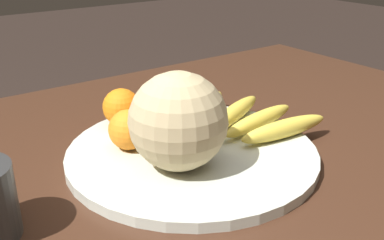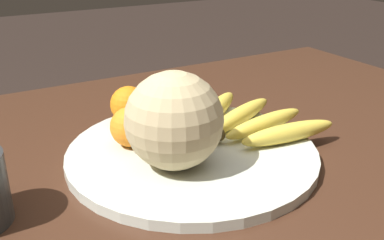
% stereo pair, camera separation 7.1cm
% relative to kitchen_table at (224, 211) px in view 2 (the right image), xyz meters
% --- Properties ---
extents(kitchen_table, '(1.33, 1.05, 0.71)m').
position_rel_kitchen_table_xyz_m(kitchen_table, '(0.00, 0.00, 0.00)').
color(kitchen_table, '#3D2316').
rests_on(kitchen_table, ground_plane).
extents(fruit_bowl, '(0.40, 0.40, 0.02)m').
position_rel_kitchen_table_xyz_m(fruit_bowl, '(0.03, -0.05, 0.10)').
color(fruit_bowl, beige).
rests_on(fruit_bowl, kitchen_table).
extents(melon, '(0.15, 0.15, 0.15)m').
position_rel_kitchen_table_xyz_m(melon, '(0.09, -0.01, 0.18)').
color(melon, tan).
rests_on(melon, fruit_bowl).
extents(banana_bunch, '(0.22, 0.24, 0.03)m').
position_rel_kitchen_table_xyz_m(banana_bunch, '(-0.10, -0.07, 0.12)').
color(banana_bunch, '#473819').
rests_on(banana_bunch, fruit_bowl).
extents(orange_front_left, '(0.07, 0.07, 0.07)m').
position_rel_kitchen_table_xyz_m(orange_front_left, '(0.05, -0.14, 0.14)').
color(orange_front_left, orange).
rests_on(orange_front_left, fruit_bowl).
extents(orange_front_right, '(0.07, 0.07, 0.07)m').
position_rel_kitchen_table_xyz_m(orange_front_right, '(0.12, -0.11, 0.14)').
color(orange_front_right, orange).
rests_on(orange_front_right, fruit_bowl).
extents(orange_mid_center, '(0.07, 0.07, 0.07)m').
position_rel_kitchen_table_xyz_m(orange_mid_center, '(0.08, -0.20, 0.14)').
color(orange_mid_center, orange).
rests_on(orange_mid_center, fruit_bowl).
extents(orange_back_left, '(0.07, 0.07, 0.07)m').
position_rel_kitchen_table_xyz_m(orange_back_left, '(0.01, -0.20, 0.14)').
color(orange_back_left, orange).
rests_on(orange_back_left, fruit_bowl).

